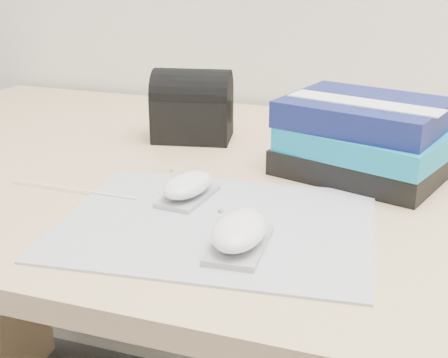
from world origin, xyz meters
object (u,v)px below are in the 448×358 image
(mouse_rear, at_px, (188,186))
(pouch, at_px, (192,106))
(book_stack, at_px, (365,138))
(mouse_front, at_px, (239,232))
(desk, at_px, (313,299))

(mouse_rear, height_order, pouch, pouch)
(book_stack, bearing_deg, mouse_front, -108.05)
(desk, bearing_deg, book_stack, -7.61)
(desk, distance_m, mouse_rear, 0.35)
(mouse_front, height_order, pouch, pouch)
(desk, height_order, mouse_front, mouse_front)
(mouse_rear, height_order, book_stack, book_stack)
(desk, xyz_separation_m, pouch, (-0.24, 0.07, 0.29))
(desk, height_order, mouse_rear, mouse_rear)
(desk, distance_m, mouse_front, 0.40)
(desk, xyz_separation_m, mouse_rear, (-0.14, -0.19, 0.25))
(mouse_front, relative_size, book_stack, 0.40)
(mouse_rear, relative_size, pouch, 0.68)
(mouse_rear, xyz_separation_m, pouch, (-0.10, 0.26, 0.04))
(mouse_rear, bearing_deg, desk, 53.79)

